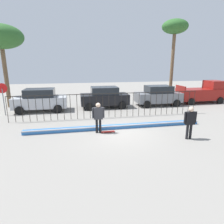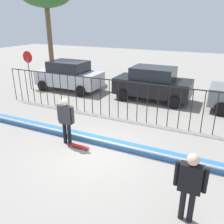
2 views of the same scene
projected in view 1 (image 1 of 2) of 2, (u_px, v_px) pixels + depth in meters
The scene contains 13 objects.
ground_plane at pixel (119, 132), 11.28m from camera, with size 60.00×60.00×0.00m, color gray.
bowl_coping_ledge at pixel (116, 127), 11.89m from camera, with size 11.00×0.41×0.27m.
perimeter_fence at pixel (109, 103), 14.10m from camera, with size 14.04×0.04×1.83m.
skateboarder at pixel (98, 115), 10.94m from camera, with size 0.72×0.27×1.79m.
skateboard at pixel (108, 132), 11.20m from camera, with size 0.80×0.20×0.07m.
camera_operator at pixel (190, 120), 10.03m from camera, with size 0.71×0.27×1.77m.
parked_car_silver at pixel (40, 100), 16.05m from camera, with size 4.30×2.12×1.90m.
parked_car_black at pixel (104, 97), 17.38m from camera, with size 4.30×2.12×1.90m.
parked_car_gray at pixel (158, 95), 18.30m from camera, with size 4.30×2.12×1.90m.
pickup_truck at pixel (203, 93), 19.59m from camera, with size 4.70×2.12×2.24m.
stop_sign at pixel (3, 95), 14.57m from camera, with size 0.76×0.07×2.50m.
palm_tree_tall at pixel (175, 30), 20.43m from camera, with size 2.75×2.75×8.53m.
palm_tree_short at pixel (1, 37), 16.30m from camera, with size 3.75×3.75×7.21m.
Camera 1 is at (-2.40, -10.36, 3.95)m, focal length 30.60 mm.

